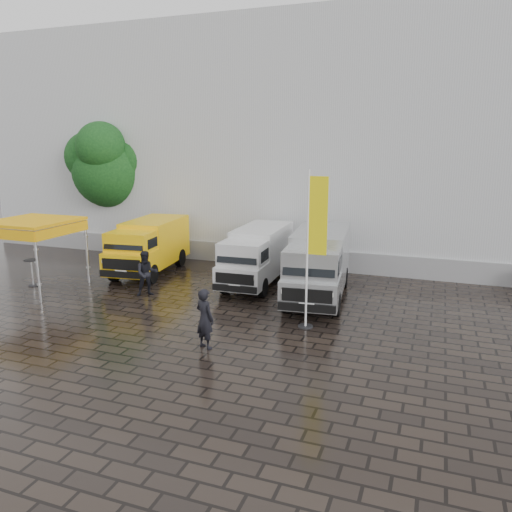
# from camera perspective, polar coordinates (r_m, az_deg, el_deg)

# --- Properties ---
(ground) EXTENTS (120.00, 120.00, 0.00)m
(ground) POSITION_cam_1_polar(r_m,az_deg,el_deg) (17.00, 1.38, -7.93)
(ground) COLOR black
(ground) RESTS_ON ground
(exhibition_hall) EXTENTS (44.00, 16.00, 12.00)m
(exhibition_hall) POSITION_cam_1_polar(r_m,az_deg,el_deg) (31.20, 14.88, 12.38)
(exhibition_hall) COLOR silver
(exhibition_hall) RESTS_ON ground
(hall_plinth) EXTENTS (44.00, 0.15, 1.00)m
(hall_plinth) POSITION_cam_1_polar(r_m,az_deg,el_deg) (23.85, 12.19, -0.85)
(hall_plinth) COLOR gray
(hall_plinth) RESTS_ON ground
(van_yellow) EXTENTS (2.64, 5.49, 2.44)m
(van_yellow) POSITION_cam_1_polar(r_m,az_deg,el_deg) (23.92, -12.16, 0.96)
(van_yellow) COLOR yellow
(van_yellow) RESTS_ON ground
(van_white) EXTENTS (2.06, 5.58, 2.39)m
(van_white) POSITION_cam_1_polar(r_m,az_deg,el_deg) (21.58, 0.09, -0.10)
(van_white) COLOR silver
(van_white) RESTS_ON ground
(van_silver) EXTENTS (2.66, 6.22, 2.61)m
(van_silver) POSITION_cam_1_polar(r_m,az_deg,el_deg) (19.65, 7.14, -1.16)
(van_silver) COLOR #ABAEB0
(van_silver) RESTS_ON ground
(canopy_tent) EXTENTS (3.07, 3.07, 2.93)m
(canopy_tent) POSITION_cam_1_polar(r_m,az_deg,el_deg) (22.49, -24.23, 3.28)
(canopy_tent) COLOR silver
(canopy_tent) RESTS_ON ground
(flagpole) EXTENTS (0.88, 0.50, 5.22)m
(flagpole) POSITION_cam_1_polar(r_m,az_deg,el_deg) (16.10, 6.54, 1.66)
(flagpole) COLOR black
(flagpole) RESTS_ON ground
(tree) EXTENTS (4.12, 4.18, 7.40)m
(tree) POSITION_cam_1_polar(r_m,az_deg,el_deg) (29.50, -16.36, 9.86)
(tree) COLOR black
(tree) RESTS_ON ground
(cocktail_table) EXTENTS (0.60, 0.60, 1.15)m
(cocktail_table) POSITION_cam_1_polar(r_m,az_deg,el_deg) (23.43, -24.19, -1.76)
(cocktail_table) COLOR black
(cocktail_table) RESTS_ON ground
(person_front) EXTENTS (0.79, 0.66, 1.85)m
(person_front) POSITION_cam_1_polar(r_m,az_deg,el_deg) (15.00, -5.88, -7.13)
(person_front) COLOR black
(person_front) RESTS_ON ground
(person_tent) EXTENTS (1.13, 1.10, 1.83)m
(person_tent) POSITION_cam_1_polar(r_m,az_deg,el_deg) (20.41, -12.38, -1.96)
(person_tent) COLOR black
(person_tent) RESTS_ON ground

